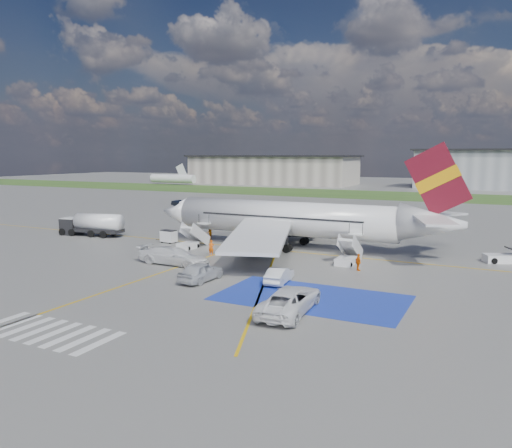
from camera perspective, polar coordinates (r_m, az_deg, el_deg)
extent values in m
plane|color=#60605E|center=(45.66, -3.80, -5.57)|extent=(400.00, 400.00, 0.00)
cube|color=#2D4C1E|center=(135.57, 16.98, 3.07)|extent=(400.00, 30.00, 0.01)
cube|color=gold|center=(56.10, 2.42, -3.02)|extent=(120.00, 0.20, 0.01)
cube|color=gold|center=(40.86, -17.17, -7.52)|extent=(0.20, 60.00, 0.01)
cube|color=gold|center=(56.10, 2.42, -3.02)|extent=(20.71, 56.45, 0.01)
cube|color=#1B33A4|center=(38.00, 6.32, -8.38)|extent=(14.00, 8.00, 0.01)
cube|color=silver|center=(36.58, -27.14, -9.88)|extent=(0.60, 4.00, 0.01)
cube|color=silver|center=(35.65, -25.98, -10.26)|extent=(0.60, 4.00, 0.01)
cube|color=silver|center=(34.74, -24.75, -10.66)|extent=(0.60, 4.00, 0.01)
cube|color=silver|center=(33.84, -23.45, -11.07)|extent=(0.60, 4.00, 0.01)
cube|color=silver|center=(32.97, -22.08, -11.50)|extent=(0.60, 4.00, 0.01)
cube|color=silver|center=(32.11, -20.63, -11.94)|extent=(0.60, 4.00, 0.01)
cube|color=silver|center=(31.28, -19.10, -12.40)|extent=(0.60, 4.00, 0.01)
cube|color=silver|center=(30.48, -17.48, -12.88)|extent=(0.60, 4.00, 0.01)
cube|color=gray|center=(185.35, 1.88, 6.17)|extent=(60.00, 22.00, 10.00)
cube|color=gray|center=(173.34, 25.89, 5.59)|extent=(48.00, 18.00, 12.00)
cylinder|color=silver|center=(57.37, 3.26, 0.66)|extent=(26.00, 3.90, 3.90)
cone|color=silver|center=(64.75, -9.02, 1.40)|extent=(4.00, 3.90, 3.90)
cube|color=black|center=(64.29, -8.61, 2.31)|extent=(1.67, 1.90, 0.82)
cone|color=silver|center=(53.09, 19.53, 0.06)|extent=(6.50, 3.90, 3.90)
cube|color=silver|center=(49.40, 0.40, -1.21)|extent=(9.86, 15.95, 1.40)
cube|color=silver|center=(64.94, 7.04, 0.93)|extent=(9.86, 15.95, 1.40)
cylinder|color=#38383A|center=(52.64, 0.82, -2.19)|extent=(3.40, 2.10, 2.10)
cylinder|color=#38383A|center=(62.78, 5.27, -0.58)|extent=(3.40, 2.10, 2.10)
cube|color=maroon|center=(52.67, 20.07, 4.79)|extent=(6.62, 0.30, 7.45)
cube|color=orange|center=(52.67, 20.07, 4.79)|extent=(4.36, 0.40, 3.08)
cube|color=silver|center=(49.78, 19.78, 0.37)|extent=(4.73, 5.95, 0.49)
cube|color=silver|center=(56.10, 20.58, 1.13)|extent=(4.73, 5.95, 0.49)
cube|color=black|center=(55.55, 2.46, 0.79)|extent=(19.50, 0.04, 0.18)
cube|color=black|center=(59.12, 4.01, 1.21)|extent=(19.50, 0.04, 0.18)
cube|color=silver|center=(58.53, -6.96, -1.17)|extent=(1.40, 3.73, 2.32)
cube|color=silver|center=(59.95, -5.98, 0.07)|extent=(1.40, 1.00, 0.12)
cylinder|color=black|center=(60.25, -6.55, 0.63)|extent=(0.06, 0.06, 1.10)
cylinder|color=black|center=(59.50, -5.42, 0.56)|extent=(0.06, 0.06, 1.10)
cube|color=silver|center=(57.41, -7.83, -2.48)|extent=(1.60, 2.40, 0.70)
cube|color=silver|center=(50.82, 10.73, -2.64)|extent=(1.40, 3.73, 2.32)
cube|color=silver|center=(52.45, 11.33, -1.16)|extent=(1.40, 1.00, 0.12)
cylinder|color=black|center=(52.55, 10.61, -0.52)|extent=(0.06, 0.06, 1.10)
cylinder|color=black|center=(52.19, 12.08, -0.62)|extent=(0.06, 0.06, 1.10)
cube|color=silver|center=(49.52, 10.18, -4.20)|extent=(1.60, 2.40, 0.70)
cube|color=black|center=(71.38, -20.37, -0.27)|extent=(2.45, 2.45, 2.19)
cylinder|color=silver|center=(68.52, -17.52, 0.22)|extent=(6.69, 2.99, 2.19)
cube|color=black|center=(68.66, -17.49, -0.68)|extent=(6.69, 2.99, 0.48)
cube|color=silver|center=(61.59, -9.96, -1.39)|extent=(1.99, 1.31, 1.32)
cube|color=black|center=(61.48, -9.97, -0.74)|extent=(1.88, 1.20, 0.11)
cube|color=silver|center=(55.73, 27.02, -3.54)|extent=(5.13, 3.48, 0.82)
imported|color=#B7B9BF|center=(42.65, -6.32, -5.45)|extent=(2.10, 4.84, 1.63)
imported|color=silver|center=(41.83, 2.68, -5.86)|extent=(1.88, 4.27, 1.36)
imported|color=white|center=(34.32, 3.93, -8.20)|extent=(3.25, 6.17, 2.24)
imported|color=silver|center=(49.35, -9.39, -3.29)|extent=(5.86, 2.52, 2.27)
imported|color=#FC640D|center=(53.29, -5.14, -2.72)|extent=(0.67, 0.51, 1.66)
imported|color=orange|center=(63.19, -5.36, -0.97)|extent=(1.00, 1.10, 1.83)
imported|color=orange|center=(47.12, 11.63, -4.30)|extent=(0.90, 0.97, 1.60)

